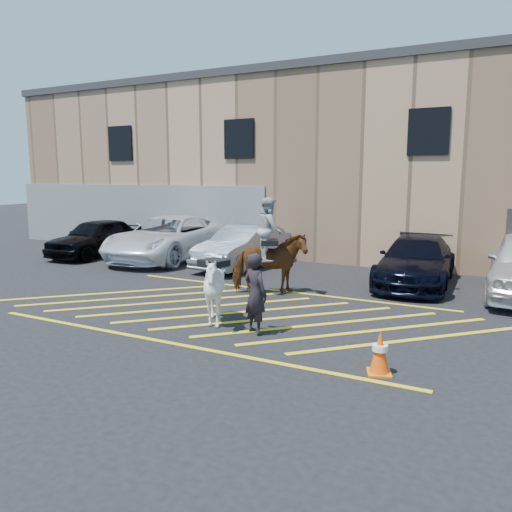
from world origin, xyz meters
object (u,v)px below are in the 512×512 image
at_px(car_black_suv, 96,237).
at_px(traffic_cone, 380,352).
at_px(saddled_white, 214,290).
at_px(car_white_pickup, 169,238).
at_px(car_silver_sedan, 244,247).
at_px(handler, 256,294).
at_px(car_blue_suv, 416,261).
at_px(mounted_bay, 269,256).

distance_m(car_black_suv, traffic_cone, 14.79).
bearing_deg(saddled_white, car_white_pickup, 133.33).
height_order(car_black_suv, traffic_cone, car_black_suv).
bearing_deg(car_silver_sedan, handler, -55.15).
distance_m(car_white_pickup, car_blue_suv, 9.26).
height_order(car_silver_sedan, traffic_cone, car_silver_sedan).
bearing_deg(car_silver_sedan, mounted_bay, -47.43).
height_order(handler, traffic_cone, handler).
bearing_deg(handler, mounted_bay, -43.86).
bearing_deg(mounted_bay, saddled_white, -86.79).
bearing_deg(car_black_suv, car_white_pickup, 8.42).
bearing_deg(car_blue_suv, handler, -110.59).
distance_m(car_black_suv, car_blue_suv, 12.38).
distance_m(car_white_pickup, car_silver_sedan, 3.36).
xyz_separation_m(handler, mounted_bay, (-1.26, 3.22, 0.23)).
bearing_deg(car_blue_suv, traffic_cone, -87.06).
bearing_deg(car_white_pickup, car_blue_suv, -5.80).
distance_m(car_black_suv, car_silver_sedan, 6.50).
relative_size(car_black_suv, car_silver_sedan, 1.00).
xyz_separation_m(car_black_suv, handler, (10.30, -5.97, 0.08)).
distance_m(car_black_suv, mounted_bay, 9.46).
relative_size(car_white_pickup, car_blue_suv, 1.23).
bearing_deg(mounted_bay, traffic_cone, -46.04).
bearing_deg(traffic_cone, saddled_white, 164.15).
relative_size(car_silver_sedan, traffic_cone, 6.08).
relative_size(car_silver_sedan, mounted_bay, 1.68).
bearing_deg(traffic_cone, mounted_bay, 133.96).
height_order(car_black_suv, car_silver_sedan, car_black_suv).
xyz_separation_m(car_black_suv, car_white_pickup, (3.13, 0.63, 0.08)).
bearing_deg(car_white_pickup, traffic_cone, -41.42).
height_order(saddled_white, traffic_cone, saddled_white).
distance_m(car_blue_suv, saddled_white, 6.96).
distance_m(car_black_suv, car_white_pickup, 3.19).
distance_m(car_blue_suv, traffic_cone, 7.33).
bearing_deg(car_white_pickup, car_silver_sedan, -6.50).
relative_size(car_white_pickup, traffic_cone, 8.19).
height_order(mounted_bay, traffic_cone, mounted_bay).
height_order(car_black_suv, handler, handler).
bearing_deg(car_black_suv, saddled_white, -35.24).
relative_size(car_black_suv, car_blue_suv, 0.91).
height_order(car_black_suv, car_blue_suv, car_black_suv).
bearing_deg(traffic_cone, car_white_pickup, 142.78).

